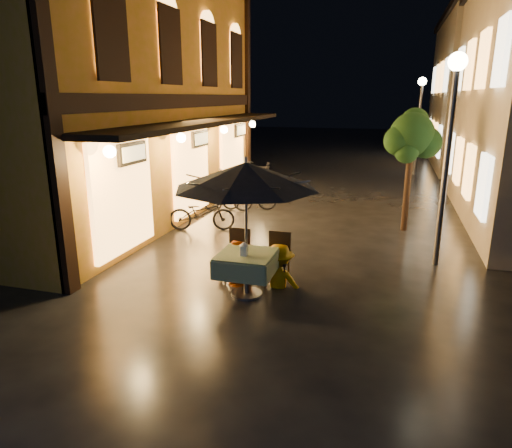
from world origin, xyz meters
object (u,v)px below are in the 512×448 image
(patio_umbrella, at_px, (246,176))
(person_orange, at_px, (236,241))
(streetlamp_near, at_px, (451,123))
(person_yellow, at_px, (279,246))
(bicycle_0, at_px, (202,213))
(cafe_table, at_px, (246,264))
(table_lantern, at_px, (244,248))

(patio_umbrella, height_order, person_orange, patio_umbrella)
(streetlamp_near, bearing_deg, person_yellow, -145.36)
(bicycle_0, bearing_deg, person_orange, -163.77)
(cafe_table, distance_m, person_yellow, 0.76)
(person_orange, bearing_deg, patio_umbrella, 116.56)
(person_orange, bearing_deg, streetlamp_near, -159.43)
(streetlamp_near, bearing_deg, table_lantern, -141.09)
(streetlamp_near, height_order, cafe_table, streetlamp_near)
(patio_umbrella, distance_m, bicycle_0, 4.62)
(person_orange, height_order, bicycle_0, person_orange)
(cafe_table, relative_size, bicycle_0, 0.57)
(streetlamp_near, bearing_deg, bicycle_0, 170.18)
(streetlamp_near, distance_m, cafe_table, 4.84)
(table_lantern, bearing_deg, person_orange, 119.53)
(cafe_table, height_order, patio_umbrella, patio_umbrella)
(person_yellow, relative_size, bicycle_0, 0.90)
(bicycle_0, bearing_deg, cafe_table, -163.50)
(table_lantern, height_order, person_orange, person_orange)
(person_orange, distance_m, person_yellow, 0.82)
(patio_umbrella, relative_size, bicycle_0, 1.44)
(cafe_table, xyz_separation_m, table_lantern, (0.00, -0.12, 0.33))
(patio_umbrella, relative_size, person_orange, 1.54)
(table_lantern, bearing_deg, person_yellow, 57.27)
(person_orange, height_order, person_yellow, person_orange)
(person_orange, bearing_deg, person_yellow, 175.65)
(streetlamp_near, height_order, patio_umbrella, streetlamp_near)
(table_lantern, xyz_separation_m, person_orange, (-0.37, 0.64, -0.11))
(streetlamp_near, height_order, table_lantern, streetlamp_near)
(streetlamp_near, distance_m, bicycle_0, 6.32)
(table_lantern, distance_m, bicycle_0, 4.42)
(streetlamp_near, bearing_deg, cafe_table, -142.39)
(patio_umbrella, bearing_deg, table_lantern, -90.00)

